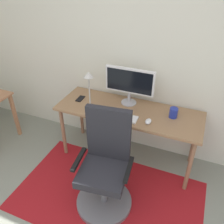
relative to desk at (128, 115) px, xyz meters
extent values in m
cube|color=silver|center=(-0.01, 0.36, 0.65)|extent=(6.00, 0.10, 2.60)
cube|color=maroon|center=(0.01, -0.64, -0.64)|extent=(1.97, 1.15, 0.01)
cube|color=#936C49|center=(0.00, 0.00, 0.06)|extent=(1.65, 0.58, 0.03)
cylinder|color=#916749|center=(-0.76, -0.23, -0.30)|extent=(0.04, 0.04, 0.69)
cylinder|color=#916749|center=(0.76, -0.23, -0.30)|extent=(0.04, 0.04, 0.69)
cylinder|color=#916749|center=(-0.76, 0.23, -0.30)|extent=(0.04, 0.04, 0.69)
cylinder|color=#916749|center=(0.76, 0.23, -0.30)|extent=(0.04, 0.04, 0.69)
cylinder|color=#B2B2B7|center=(-0.05, 0.15, 0.08)|extent=(0.18, 0.18, 0.01)
cylinder|color=#B2B2B7|center=(-0.05, 0.15, 0.15)|extent=(0.04, 0.04, 0.13)
cube|color=white|center=(-0.05, 0.15, 0.36)|extent=(0.57, 0.04, 0.30)
cube|color=black|center=(-0.05, 0.13, 0.36)|extent=(0.53, 0.00, 0.26)
cube|color=white|center=(-0.06, -0.17, 0.08)|extent=(0.43, 0.13, 0.02)
ellipsoid|color=white|center=(0.27, -0.15, 0.09)|extent=(0.06, 0.10, 0.03)
cylinder|color=#213197|center=(0.49, 0.05, 0.13)|extent=(0.09, 0.09, 0.11)
cube|color=black|center=(-0.63, 0.01, 0.08)|extent=(0.07, 0.14, 0.01)
cylinder|color=black|center=(-0.43, -0.11, 0.08)|extent=(0.11, 0.11, 0.01)
cylinder|color=beige|center=(-0.43, -0.11, 0.27)|extent=(0.02, 0.02, 0.36)
cone|color=beige|center=(-0.43, -0.11, 0.48)|extent=(0.11, 0.11, 0.06)
cylinder|color=slate|center=(0.01, -0.74, -0.62)|extent=(0.57, 0.57, 0.05)
cylinder|color=slate|center=(0.01, -0.74, -0.41)|extent=(0.06, 0.06, 0.37)
cube|color=#232328|center=(0.01, -0.74, -0.19)|extent=(0.49, 0.49, 0.08)
cube|color=#232328|center=(-0.01, -0.55, 0.13)|extent=(0.42, 0.11, 0.56)
cube|color=black|center=(-0.23, -0.77, -0.08)|extent=(0.08, 0.31, 0.03)
cube|color=black|center=(0.25, -0.71, -0.08)|extent=(0.08, 0.31, 0.03)
cube|color=#AA714D|center=(-1.59, -0.15, -0.32)|extent=(0.04, 0.04, 0.66)
camera|label=1|loc=(0.67, -2.14, 1.51)|focal=37.66mm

